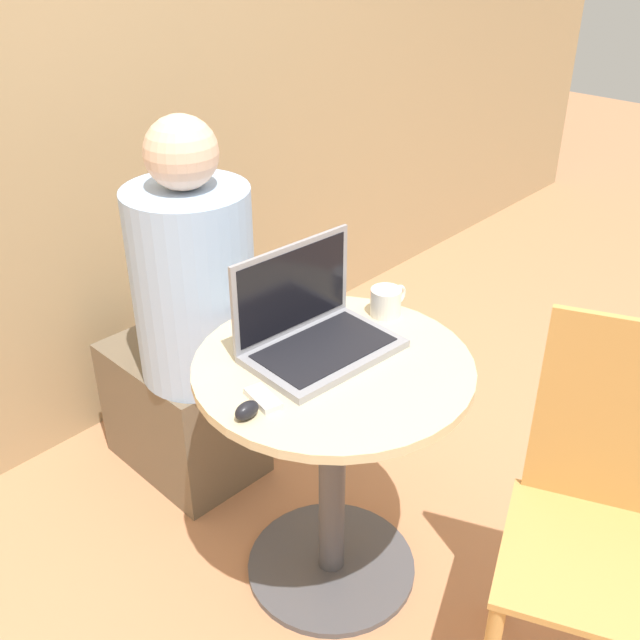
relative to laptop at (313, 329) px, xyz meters
The scene contains 9 objects.
ground_plane 0.78m from the laptop, 100.50° to the right, with size 12.00×12.00×0.00m, color tan.
back_wall 1.16m from the laptop, 90.84° to the left, with size 7.00×0.05×2.60m.
round_table 0.30m from the laptop, 100.50° to the right, with size 0.70×0.70×0.72m.
laptop is the anchor object (origin of this frame).
cell_phone 0.26m from the laptop, 163.74° to the right, with size 0.07×0.11×0.02m.
computer_mouse 0.32m from the laptop, 163.98° to the right, with size 0.06×0.04×0.04m.
coffee_cup 0.27m from the laptop, ahead, with size 0.13×0.08×0.08m.
chair_empty 0.80m from the laptop, 78.29° to the right, with size 0.52×0.52×0.96m.
person_seated 0.60m from the laptop, 89.39° to the left, with size 0.36×0.56×1.23m.
Camera 1 is at (-1.16, -1.02, 1.74)m, focal length 42.00 mm.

